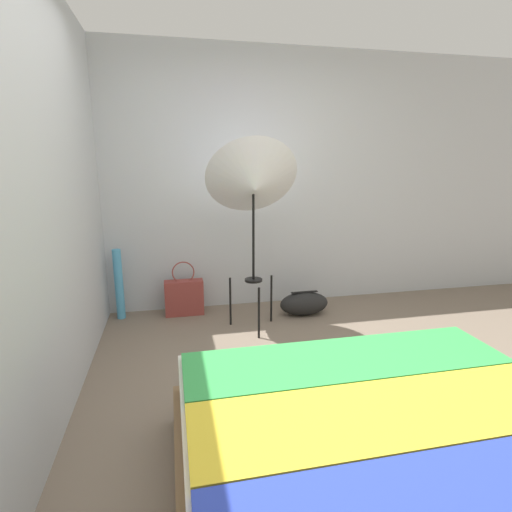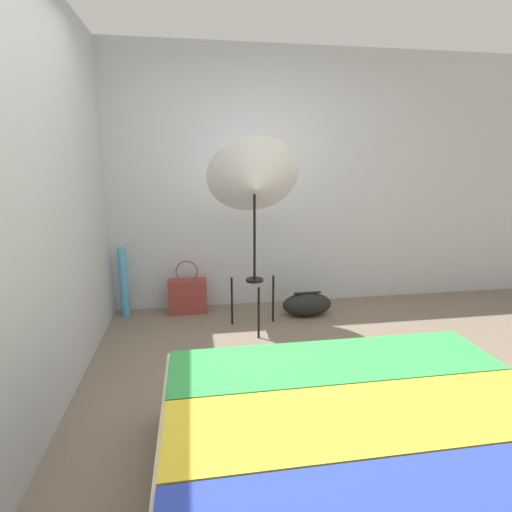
{
  "view_description": "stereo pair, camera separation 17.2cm",
  "coord_description": "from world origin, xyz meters",
  "views": [
    {
      "loc": [
        -0.71,
        -2.01,
        1.5
      ],
      "look_at": [
        -0.03,
        1.19,
        0.73
      ],
      "focal_mm": 28.0,
      "sensor_mm": 36.0,
      "label": 1
    },
    {
      "loc": [
        -0.54,
        -2.04,
        1.5
      ],
      "look_at": [
        -0.03,
        1.19,
        0.73
      ],
      "focal_mm": 28.0,
      "sensor_mm": 36.0,
      "label": 2
    }
  ],
  "objects": [
    {
      "name": "paper_roll",
      "position": [
        -1.24,
        1.87,
        0.35
      ],
      "size": [
        0.08,
        0.08,
        0.69
      ],
      "color": "#4CA3D1",
      "rests_on": "ground_plane"
    },
    {
      "name": "photo_umbrella",
      "position": [
        -0.01,
        1.37,
        1.31
      ],
      "size": [
        0.81,
        0.63,
        1.7
      ],
      "color": "black",
      "rests_on": "ground_plane"
    },
    {
      "name": "wall_side_left",
      "position": [
        -1.39,
        1.0,
        1.3
      ],
      "size": [
        0.05,
        8.0,
        2.6
      ],
      "color": "#B7BCC1",
      "rests_on": "ground_plane"
    },
    {
      "name": "duffel_bag",
      "position": [
        0.55,
        1.58,
        0.12
      ],
      "size": [
        0.49,
        0.23,
        0.24
      ],
      "color": "black",
      "rests_on": "ground_plane"
    },
    {
      "name": "wall_back",
      "position": [
        0.0,
        2.05,
        1.3
      ],
      "size": [
        8.0,
        0.05,
        2.6
      ],
      "color": "#B7BCC1",
      "rests_on": "ground_plane"
    },
    {
      "name": "ground_plane",
      "position": [
        0.0,
        0.0,
        0.0
      ],
      "size": [
        14.0,
        14.0,
        0.0
      ],
      "primitive_type": "plane",
      "color": "#756656"
    },
    {
      "name": "tote_bag",
      "position": [
        -0.62,
        1.84,
        0.18
      ],
      "size": [
        0.38,
        0.13,
        0.55
      ],
      "color": "brown",
      "rests_on": "ground_plane"
    },
    {
      "name": "bed",
      "position": [
        0.17,
        -0.91,
        0.23
      ],
      "size": [
        1.84,
        2.08,
        0.48
      ],
      "color": "brown",
      "rests_on": "ground_plane"
    }
  ]
}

